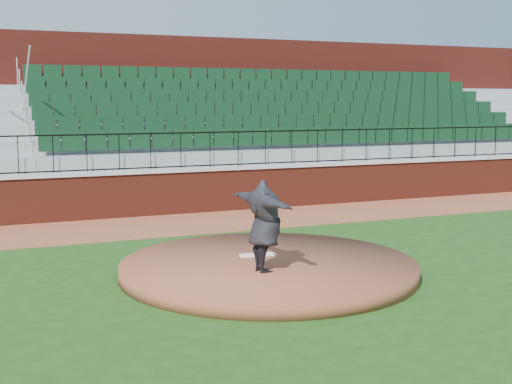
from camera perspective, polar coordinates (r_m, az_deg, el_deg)
ground at (r=13.19m, az=2.54°, el=-6.41°), size 90.00×90.00×0.00m
warning_track at (r=18.11m, az=-4.80°, el=-2.53°), size 34.00×3.20×0.01m
field_wall at (r=19.52m, az=-6.27°, el=-0.04°), size 34.00×0.35×1.20m
wall_cap at (r=19.45m, az=-6.30°, el=1.86°), size 34.00×0.45×0.10m
wall_railing at (r=19.40m, az=-6.32°, el=3.47°), size 34.00×0.05×1.00m
seating_stands at (r=21.99m, az=-8.37°, el=5.23°), size 34.00×5.10×4.60m
concourse_wall at (r=24.70m, az=-10.03°, el=6.51°), size 34.00×0.50×5.50m
pitchers_mound at (r=12.71m, az=1.05°, el=-6.37°), size 5.50×5.50×0.25m
pitching_rubber at (r=13.09m, az=0.06°, el=-5.29°), size 0.67×0.24×0.04m
pitcher at (r=11.76m, az=0.71°, el=-2.87°), size 0.70×2.02×1.62m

